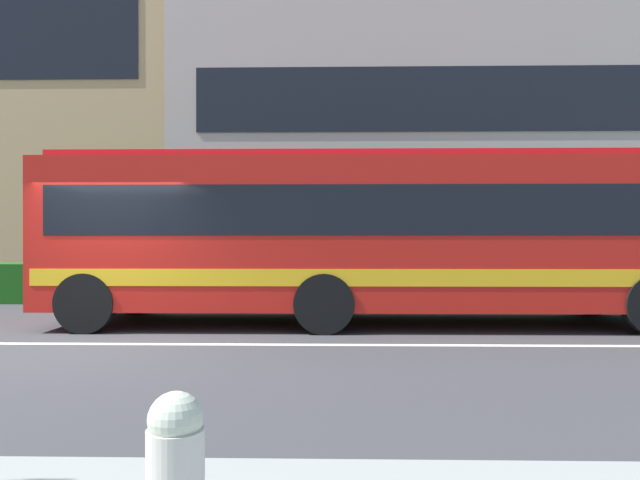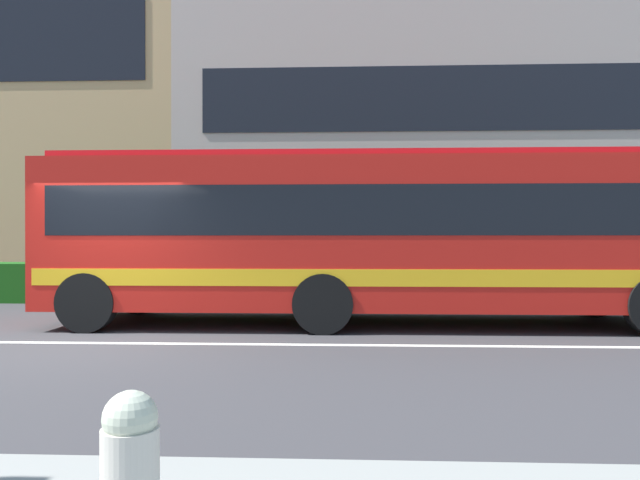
# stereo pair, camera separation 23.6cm
# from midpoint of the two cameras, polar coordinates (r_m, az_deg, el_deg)

# --- Properties ---
(ground_plane) EXTENTS (160.00, 160.00, 0.00)m
(ground_plane) POSITION_cam_midpoint_polar(r_m,az_deg,el_deg) (9.60, -22.55, -9.31)
(ground_plane) COLOR #39373B
(lane_centre_line) EXTENTS (60.00, 0.16, 0.01)m
(lane_centre_line) POSITION_cam_midpoint_polar(r_m,az_deg,el_deg) (9.60, -22.55, -9.29)
(lane_centre_line) COLOR silver
(lane_centre_line) RESTS_ON ground_plane
(hedge_row_far) EXTENTS (22.97, 1.10, 0.96)m
(hedge_row_far) POSITION_cam_midpoint_polar(r_m,az_deg,el_deg) (14.45, -5.02, -4.17)
(hedge_row_far) COLOR #185615
(hedge_row_far) RESTS_ON ground_plane
(apartment_block_right) EXTENTS (25.68, 10.37, 10.31)m
(apartment_block_right) POSITION_cam_midpoint_polar(r_m,az_deg,el_deg) (25.20, 18.35, 8.37)
(apartment_block_right) COLOR #BEAC9F
(apartment_block_right) RESTS_ON ground_plane
(transit_bus) EXTENTS (11.36, 2.70, 3.07)m
(transit_bus) POSITION_cam_midpoint_polar(r_m,az_deg,el_deg) (10.86, 3.57, 0.81)
(transit_bus) COLOR red
(transit_bus) RESTS_ON ground_plane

